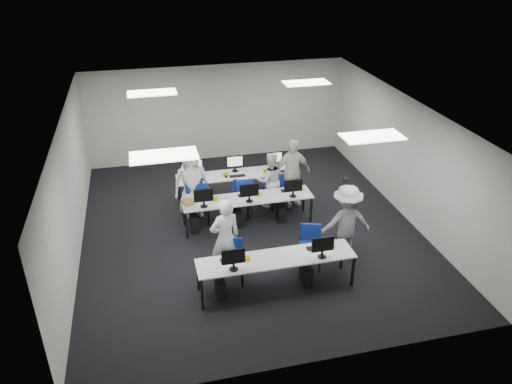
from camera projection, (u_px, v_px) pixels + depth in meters
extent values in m
plane|color=black|center=(250.00, 228.00, 12.35)|extent=(9.00, 9.00, 0.00)
plane|color=white|center=(249.00, 111.00, 10.96)|extent=(9.00, 9.00, 0.00)
cube|color=beige|center=(217.00, 113.00, 15.54)|extent=(8.00, 0.02, 3.00)
cube|color=beige|center=(313.00, 293.00, 7.78)|extent=(8.00, 0.02, 3.00)
cube|color=beige|center=(70.00, 191.00, 10.83)|extent=(0.02, 9.00, 3.00)
cube|color=beige|center=(405.00, 157.00, 12.48)|extent=(0.02, 9.00, 3.00)
cube|color=white|center=(164.00, 156.00, 8.83)|extent=(1.20, 0.60, 0.02)
cube|color=white|center=(372.00, 136.00, 9.66)|extent=(1.20, 0.60, 0.02)
cube|color=white|center=(152.00, 93.00, 12.28)|extent=(1.20, 0.60, 0.02)
cube|color=white|center=(306.00, 83.00, 13.11)|extent=(1.20, 0.60, 0.02)
cube|color=silver|center=(276.00, 258.00, 9.95)|extent=(3.20, 0.70, 0.03)
cube|color=black|center=(202.00, 294.00, 9.54)|extent=(0.05, 0.05, 0.70)
cube|color=black|center=(198.00, 275.00, 10.06)|extent=(0.05, 0.05, 0.70)
cube|color=black|center=(353.00, 271.00, 10.18)|extent=(0.05, 0.05, 0.70)
cube|color=black|center=(342.00, 255.00, 10.70)|extent=(0.05, 0.05, 0.70)
cube|color=silver|center=(248.00, 198.00, 12.19)|extent=(3.20, 0.70, 0.03)
cube|color=black|center=(187.00, 225.00, 11.78)|extent=(0.05, 0.05, 0.70)
cube|color=black|center=(184.00, 213.00, 12.30)|extent=(0.05, 0.05, 0.70)
cube|color=black|center=(311.00, 210.00, 12.42)|extent=(0.05, 0.05, 0.70)
cube|color=black|center=(303.00, 199.00, 12.94)|extent=(0.05, 0.05, 0.70)
cube|color=silver|center=(236.00, 174.00, 13.40)|extent=(3.20, 0.70, 0.03)
cube|color=black|center=(181.00, 198.00, 12.99)|extent=(0.05, 0.05, 0.70)
cube|color=black|center=(178.00, 188.00, 13.51)|extent=(0.05, 0.05, 0.70)
cube|color=black|center=(294.00, 185.00, 13.63)|extent=(0.05, 0.05, 0.70)
cube|color=black|center=(288.00, 176.00, 14.15)|extent=(0.05, 0.05, 0.70)
cube|color=#0D3FAB|center=(233.00, 257.00, 9.47)|extent=(0.46, 0.04, 0.32)
cube|color=black|center=(231.00, 260.00, 9.87)|extent=(0.42, 0.14, 0.02)
ellipsoid|color=black|center=(245.00, 257.00, 9.93)|extent=(0.07, 0.10, 0.04)
cube|color=black|center=(220.00, 287.00, 9.95)|extent=(0.18, 0.40, 0.42)
cube|color=white|center=(323.00, 244.00, 9.84)|extent=(0.46, 0.04, 0.32)
cube|color=black|center=(317.00, 248.00, 10.25)|extent=(0.42, 0.14, 0.02)
ellipsoid|color=black|center=(330.00, 245.00, 10.31)|extent=(0.07, 0.10, 0.04)
cube|color=black|center=(306.00, 274.00, 10.32)|extent=(0.18, 0.40, 0.42)
cube|color=white|center=(203.00, 195.00, 11.66)|extent=(0.46, 0.04, 0.32)
cube|color=black|center=(202.00, 200.00, 12.07)|extent=(0.42, 0.14, 0.02)
ellipsoid|color=black|center=(214.00, 198.00, 12.13)|extent=(0.07, 0.10, 0.04)
cube|color=black|center=(194.00, 223.00, 12.15)|extent=(0.18, 0.40, 0.42)
cube|color=white|center=(249.00, 190.00, 11.89)|extent=(0.46, 0.04, 0.32)
cube|color=black|center=(246.00, 195.00, 12.30)|extent=(0.42, 0.14, 0.02)
ellipsoid|color=black|center=(258.00, 193.00, 12.36)|extent=(0.07, 0.10, 0.04)
cube|color=black|center=(238.00, 217.00, 12.38)|extent=(0.18, 0.40, 0.42)
cube|color=white|center=(293.00, 186.00, 12.12)|extent=(0.46, 0.04, 0.32)
cube|color=black|center=(289.00, 190.00, 12.53)|extent=(0.42, 0.14, 0.02)
ellipsoid|color=black|center=(301.00, 189.00, 12.59)|extent=(0.07, 0.10, 0.04)
cube|color=black|center=(281.00, 212.00, 12.60)|extent=(0.18, 0.40, 0.42)
cube|color=white|center=(194.00, 165.00, 13.18)|extent=(0.46, 0.04, 0.32)
cube|color=black|center=(196.00, 180.00, 13.04)|extent=(0.42, 0.14, 0.02)
ellipsoid|color=black|center=(185.00, 181.00, 12.97)|extent=(0.07, 0.10, 0.04)
cube|color=black|center=(206.00, 195.00, 13.46)|extent=(0.18, 0.40, 0.42)
cube|color=white|center=(235.00, 161.00, 13.41)|extent=(0.46, 0.04, 0.32)
cube|color=black|center=(237.00, 176.00, 13.27)|extent=(0.42, 0.14, 0.02)
ellipsoid|color=black|center=(226.00, 177.00, 13.20)|extent=(0.07, 0.10, 0.04)
cube|color=black|center=(246.00, 190.00, 13.69)|extent=(0.18, 0.40, 0.42)
cube|color=white|center=(274.00, 157.00, 13.64)|extent=(0.46, 0.04, 0.32)
cube|color=black|center=(277.00, 172.00, 13.49)|extent=(0.42, 0.14, 0.02)
ellipsoid|color=black|center=(266.00, 173.00, 13.43)|extent=(0.07, 0.10, 0.04)
cube|color=black|center=(284.00, 186.00, 13.91)|extent=(0.18, 0.40, 0.42)
cube|color=navy|center=(232.00, 261.00, 10.29)|extent=(0.51, 0.50, 0.06)
cube|color=navy|center=(232.00, 246.00, 10.35)|extent=(0.42, 0.13, 0.36)
cube|color=navy|center=(310.00, 247.00, 10.72)|extent=(0.57, 0.56, 0.06)
cube|color=navy|center=(311.00, 231.00, 10.78)|extent=(0.44, 0.18, 0.38)
cube|color=navy|center=(200.00, 204.00, 12.45)|extent=(0.53, 0.52, 0.06)
cube|color=navy|center=(200.00, 190.00, 12.51)|extent=(0.44, 0.13, 0.38)
cube|color=navy|center=(241.00, 199.00, 12.68)|extent=(0.56, 0.55, 0.06)
cube|color=navy|center=(241.00, 186.00, 12.74)|extent=(0.42, 0.18, 0.37)
cube|color=navy|center=(278.00, 192.00, 13.09)|extent=(0.42, 0.40, 0.06)
cube|color=navy|center=(276.00, 180.00, 13.14)|extent=(0.40, 0.05, 0.34)
cube|color=navy|center=(192.00, 195.00, 12.82)|extent=(0.56, 0.54, 0.06)
cube|color=navy|center=(194.00, 189.00, 12.52)|extent=(0.46, 0.15, 0.39)
cube|color=navy|center=(242.00, 193.00, 12.97)|extent=(0.49, 0.47, 0.06)
cube|color=navy|center=(245.00, 187.00, 12.67)|extent=(0.44, 0.08, 0.38)
cube|color=navy|center=(274.00, 187.00, 13.28)|extent=(0.56, 0.55, 0.06)
cube|color=navy|center=(279.00, 181.00, 13.01)|extent=(0.42, 0.19, 0.36)
ellipsoid|color=tan|center=(188.00, 200.00, 11.78)|extent=(0.38, 0.25, 0.30)
imported|color=silver|center=(225.00, 238.00, 10.26)|extent=(0.74, 0.58, 1.81)
imported|color=silver|center=(270.00, 180.00, 12.98)|extent=(0.77, 0.62, 1.53)
imported|color=silver|center=(191.00, 182.00, 12.52)|extent=(0.95, 0.66, 1.86)
imported|color=silver|center=(291.00, 173.00, 13.02)|extent=(1.14, 0.64, 1.84)
imported|color=gray|center=(346.00, 223.00, 10.84)|extent=(1.19, 0.73, 1.78)
cube|color=black|center=(347.00, 180.00, 10.56)|extent=(0.15, 0.19, 0.10)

